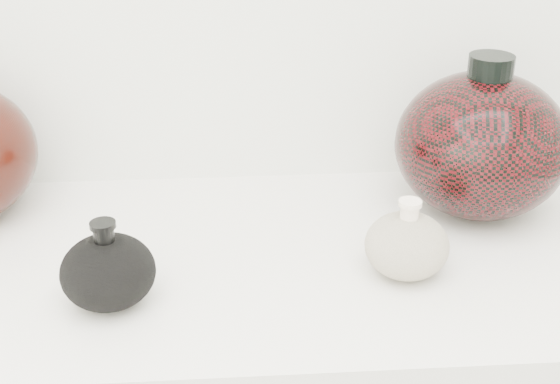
{
  "coord_description": "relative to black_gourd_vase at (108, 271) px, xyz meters",
  "views": [
    {
      "loc": [
        -0.02,
        0.04,
        1.45
      ],
      "look_at": [
        0.04,
        0.92,
        1.01
      ],
      "focal_mm": 50.0,
      "sensor_mm": 36.0,
      "label": 1
    }
  ],
  "objects": [
    {
      "name": "room",
      "position": [
        0.17,
        -0.58,
        0.35
      ],
      "size": [
        3.04,
        2.42,
        2.64
      ],
      "color": "#606060",
      "rests_on": "ground"
    },
    {
      "name": "black_gourd_vase",
      "position": [
        0.0,
        0.0,
        0.0
      ],
      "size": [
        0.12,
        0.12,
        0.11
      ],
      "color": "black",
      "rests_on": "display_counter"
    },
    {
      "name": "right_round_pot",
      "position": [
        0.51,
        0.21,
        0.06
      ],
      "size": [
        0.29,
        0.29,
        0.24
      ],
      "color": "black",
      "rests_on": "display_counter"
    },
    {
      "name": "cream_gourd_vase",
      "position": [
        0.37,
        0.04,
        -0.0
      ],
      "size": [
        0.14,
        0.14,
        0.11
      ],
      "color": "#BDB297",
      "rests_on": "display_counter"
    }
  ]
}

